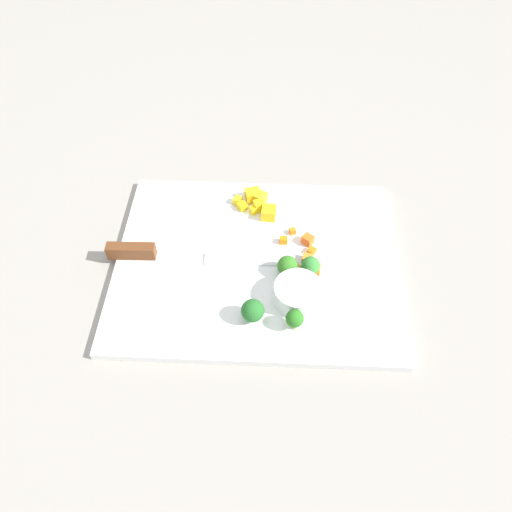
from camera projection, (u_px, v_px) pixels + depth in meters
name	position (u px, v px, depth m)	size (l,w,h in m)	color
ground_plane	(256.00, 265.00, 0.80)	(4.00, 4.00, 0.00)	gray
cutting_board	(256.00, 262.00, 0.79)	(0.44, 0.35, 0.01)	white
prep_bowl	(298.00, 293.00, 0.73)	(0.07, 0.07, 0.03)	white
chef_knife	(165.00, 253.00, 0.78)	(0.32, 0.03, 0.02)	silver
carrot_dice_0	(292.00, 231.00, 0.82)	(0.01, 0.01, 0.01)	orange
carrot_dice_1	(295.00, 269.00, 0.77)	(0.01, 0.01, 0.01)	orange
carrot_dice_2	(284.00, 240.00, 0.81)	(0.01, 0.01, 0.01)	orange
carrot_dice_3	(307.00, 258.00, 0.78)	(0.02, 0.01, 0.01)	orange
carrot_dice_4	(308.00, 240.00, 0.80)	(0.01, 0.02, 0.01)	orange
carrot_dice_5	(315.00, 269.00, 0.77)	(0.01, 0.01, 0.01)	orange
carrot_dice_6	(312.00, 251.00, 0.79)	(0.01, 0.01, 0.01)	orange
pepper_dice_0	(242.00, 206.00, 0.85)	(0.01, 0.01, 0.01)	yellow
pepper_dice_1	(261.00, 206.00, 0.85)	(0.02, 0.02, 0.02)	yellow
pepper_dice_2	(254.00, 210.00, 0.85)	(0.01, 0.01, 0.01)	yellow
pepper_dice_3	(238.00, 200.00, 0.86)	(0.01, 0.01, 0.01)	yellow
pepper_dice_4	(260.00, 198.00, 0.86)	(0.02, 0.02, 0.02)	yellow
pepper_dice_5	(269.00, 213.00, 0.84)	(0.02, 0.02, 0.02)	yellow
pepper_dice_6	(253.00, 195.00, 0.87)	(0.02, 0.02, 0.02)	yellow
broccoli_floret_0	(295.00, 319.00, 0.69)	(0.03, 0.03, 0.04)	#96AD69
broccoli_floret_1	(254.00, 311.00, 0.70)	(0.03, 0.03, 0.04)	#98B457
broccoli_floret_2	(287.00, 266.00, 0.76)	(0.03, 0.03, 0.03)	#90B660
broccoli_floret_3	(311.00, 266.00, 0.76)	(0.03, 0.03, 0.03)	#87AF65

